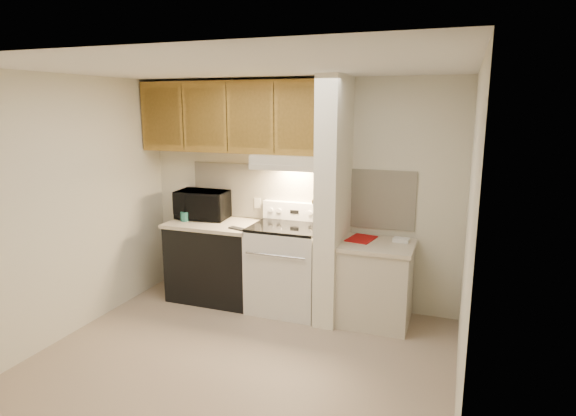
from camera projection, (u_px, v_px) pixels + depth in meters
The scene contains 50 objects.
floor at pixel (242, 359), 4.28m from camera, with size 3.60×3.60×0.00m, color tan.
ceiling at pixel (236, 68), 3.76m from camera, with size 3.60×3.60×0.00m, color white.
wall_back at pixel (297, 193), 5.40m from camera, with size 3.60×0.02×2.50m, color beige.
wall_left at pixel (70, 207), 4.63m from camera, with size 0.02×3.00×2.50m, color beige.
wall_right at pixel (468, 243), 3.42m from camera, with size 0.02×3.00×2.50m, color beige.
backsplash at pixel (297, 194), 5.39m from camera, with size 2.60×0.02×0.63m, color white.
range_body at pixel (287, 269), 5.25m from camera, with size 0.76×0.65×0.92m, color silver.
oven_window at pixel (276, 275), 4.95m from camera, with size 0.50×0.01×0.30m, color black.
oven_handle at pixel (275, 256), 4.87m from camera, with size 0.02×0.02×0.65m, color silver.
cooktop at pixel (287, 227), 5.15m from camera, with size 0.74×0.64×0.03m, color black.
range_backguard at pixel (296, 211), 5.39m from camera, with size 0.76×0.08×0.20m, color silver.
range_display at pixel (294, 212), 5.35m from camera, with size 0.10×0.01×0.04m, color black.
range_knob_left_outer at pixel (271, 210), 5.44m from camera, with size 0.05×0.05×0.02m, color silver.
range_knob_left_inner at pixel (279, 211), 5.41m from camera, with size 0.05×0.05×0.02m, color silver.
range_knob_right_inner at pixel (310, 213), 5.29m from camera, with size 0.05×0.05×0.02m, color silver.
range_knob_right_outer at pixel (318, 214), 5.25m from camera, with size 0.05×0.05×0.02m, color silver.
dishwasher_front at pixel (216, 262), 5.56m from camera, with size 1.00×0.63×0.87m, color black.
left_countertop at pixel (215, 224), 5.46m from camera, with size 1.04×0.67×0.04m, color beige.
spoon_rest at pixel (239, 229), 5.14m from camera, with size 0.24×0.08×0.02m, color black.
teal_jar at pixel (185, 217), 5.51m from camera, with size 0.10×0.10×0.11m, color #23675C.
outlet at pixel (258, 203), 5.57m from camera, with size 0.08×0.01×0.12m, color beige.
microwave at pixel (203, 204), 5.63m from camera, with size 0.60×0.40×0.33m, color black.
partition_pillar at pixel (333, 201), 4.91m from camera, with size 0.22×0.70×2.50m, color white.
pillar_trim at pixel (323, 196), 4.94m from camera, with size 0.01×0.70×0.04m, color olive.
knife_strip at pixel (321, 195), 4.89m from camera, with size 0.02×0.42×0.04m, color black.
knife_blade_a at pixel (314, 208), 4.75m from camera, with size 0.01×0.04×0.16m, color silver.
knife_handle_a at pixel (315, 193), 4.73m from camera, with size 0.02×0.02×0.10m, color black.
knife_blade_b at pixel (317, 207), 4.83m from camera, with size 0.01×0.04×0.18m, color silver.
knife_handle_b at pixel (317, 191), 4.80m from camera, with size 0.02×0.02×0.10m, color black.
knife_blade_c at pixel (320, 206), 4.93m from camera, with size 0.01×0.04×0.20m, color silver.
knife_handle_c at pixel (319, 190), 4.87m from camera, with size 0.02×0.02×0.10m, color black.
knife_blade_d at pixel (322, 203), 4.99m from camera, with size 0.01×0.04×0.16m, color silver.
knife_handle_d at pixel (322, 189), 4.95m from camera, with size 0.02×0.02×0.10m, color black.
knife_blade_e at pixel (324, 202), 5.06m from camera, with size 0.01×0.04×0.18m, color silver.
knife_handle_e at pixel (324, 188), 5.02m from camera, with size 0.02×0.02×0.10m, color black.
oven_mitt at pixel (325, 203), 5.12m from camera, with size 0.03×0.10×0.24m, color gray.
right_cab_base at pixel (375, 285), 4.93m from camera, with size 0.70×0.60×0.81m, color beige.
right_countertop at pixel (377, 245), 4.84m from camera, with size 0.74×0.64×0.04m, color beige.
red_folder at pixel (361, 239), 4.99m from camera, with size 0.24×0.33×0.01m, color #A70E0E.
white_box at pixel (401, 240), 4.88m from camera, with size 0.16×0.10×0.04m, color white.
range_hood at pixel (291, 161), 5.12m from camera, with size 0.78×0.44×0.15m, color beige.
hood_lip at pixel (284, 168), 4.94m from camera, with size 0.78×0.04×0.06m, color beige.
upper_cabinets at pixel (233, 117), 5.30m from camera, with size 2.18×0.33×0.77m, color olive.
cab_door_a at pixel (162, 117), 5.43m from camera, with size 0.46×0.01×0.63m, color olive.
cab_gap_a at pixel (183, 117), 5.33m from camera, with size 0.01×0.01×0.73m, color black.
cab_door_b at pixel (204, 117), 5.24m from camera, with size 0.46×0.01×0.63m, color olive.
cab_gap_b at pixel (227, 117), 5.15m from camera, with size 0.01×0.01×0.73m, color black.
cab_door_c at pixel (250, 118), 5.06m from camera, with size 0.46×0.01×0.63m, color olive.
cab_gap_c at pixel (274, 118), 4.97m from camera, with size 0.01×0.01×0.73m, color black.
cab_door_d at pixel (299, 118), 4.88m from camera, with size 0.46×0.01×0.63m, color olive.
Camera 1 is at (1.73, -3.53, 2.21)m, focal length 30.00 mm.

